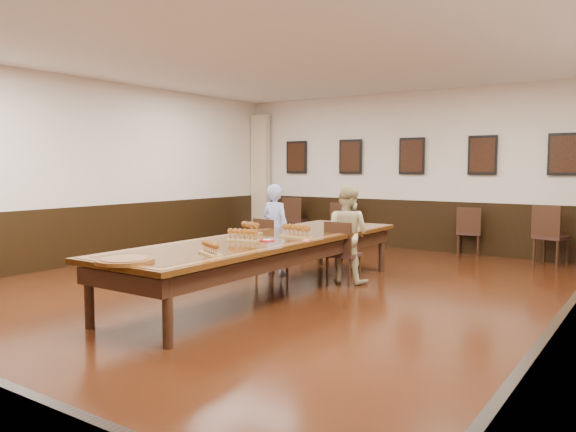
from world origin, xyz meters
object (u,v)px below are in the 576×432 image
Objects in this scene: chair_man at (272,247)px; spare_chair_c at (469,231)px; chair_woman at (344,252)px; person_woman at (347,234)px; conference_table at (267,248)px; spare_chair_a at (295,219)px; spare_chair_d at (551,235)px; person_man at (276,229)px; spare_chair_b at (342,224)px; carved_platter at (125,261)px.

spare_chair_c is (1.96, 3.68, 0.02)m from chair_man.
person_woman reaches higher than chair_woman.
conference_table is at bearing 65.84° from person_woman.
spare_chair_a is 4.70m from person_woman.
conference_table is (-0.51, -1.17, 0.16)m from chair_woman.
conference_table is (-2.70, -4.56, 0.10)m from spare_chair_d.
chair_man is 0.63× the size of person_man.
spare_chair_d is (4.16, -0.15, 0.05)m from spare_chair_b.
chair_man is at bearing 4.82° from person_woman.
carved_platter is (-2.68, -6.89, 0.26)m from spare_chair_d.
chair_woman is 1.45× the size of carved_platter.
person_woman reaches higher than chair_man.
spare_chair_c is at bearing 169.66° from spare_chair_a.
person_man is at bearing 101.70° from carved_platter.
spare_chair_d reaches higher than chair_woman.
spare_chair_b is 3.97m from person_woman.
spare_chair_b is at bearing 101.81° from carved_platter.
spare_chair_b is 4.16m from spare_chair_d.
person_woman is at bearing 68.14° from conference_table.
person_man reaches higher than chair_man.
spare_chair_b is (-1.97, 3.54, 0.01)m from chair_woman.
spare_chair_b is at bearing -63.24° from chair_woman.
spare_chair_a is 1.23m from spare_chair_b.
spare_chair_d is (2.19, 3.39, 0.06)m from chair_woman.
chair_man is 4.86m from spare_chair_d.
person_woman is at bearing 121.28° from spare_chair_a.
spare_chair_b is at bearing -71.42° from chair_man.
conference_table is at bearing 130.27° from chair_man.
spare_chair_b reaches higher than conference_table.
chair_woman is 3.69m from spare_chair_c.
spare_chair_d is at bearing -126.01° from person_woman.
chair_man is 4.10m from spare_chair_a.
spare_chair_a is 0.70× the size of person_woman.
person_woman is (1.22, 0.06, 0.00)m from person_man.
chair_man is at bearing 102.19° from carved_platter.
spare_chair_d is 0.21× the size of conference_table.
spare_chair_c is at bearing -103.87° from person_woman.
spare_chair_d is 0.73× the size of person_man.
person_woman is (3.19, -3.45, 0.21)m from spare_chair_a.
spare_chair_c reaches higher than chair_man.
person_woman reaches higher than person_man.
spare_chair_d is at bearing -127.73° from chair_man.
carved_platter is (1.47, -7.04, 0.31)m from spare_chair_b.
spare_chair_a is 0.70× the size of person_man.
chair_man is 1.42× the size of carved_platter.
person_man is 2.27× the size of carved_platter.
chair_man is 0.98× the size of chair_woman.
spare_chair_d is at bearing -125.21° from chair_woman.
spare_chair_c is (2.68, 0.09, 0.00)m from spare_chair_b.
spare_chair_b is (-0.73, 3.59, 0.02)m from chair_man.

